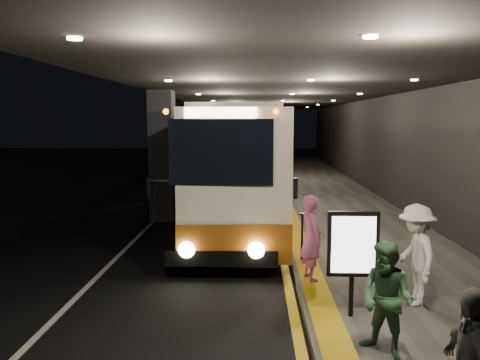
{
  "coord_description": "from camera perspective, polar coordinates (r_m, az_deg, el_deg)",
  "views": [
    {
      "loc": [
        1.67,
        -11.67,
        3.41
      ],
      "look_at": [
        1.21,
        1.69,
        1.7
      ],
      "focal_mm": 35.0,
      "sensor_mm": 36.0,
      "label": 1
    }
  ],
  "objects": [
    {
      "name": "ground",
      "position": [
        12.27,
        -6.0,
        -8.89
      ],
      "size": [
        90.0,
        90.0,
        0.0
      ],
      "primitive_type": "plane",
      "color": "black"
    },
    {
      "name": "lane_line_white",
      "position": [
        17.36,
        -9.62,
        -4.12
      ],
      "size": [
        0.12,
        50.0,
        0.01
      ],
      "primitive_type": "cube",
      "color": "silver",
      "rests_on": "ground"
    },
    {
      "name": "kerb_stripe_yellow",
      "position": [
        17.03,
        4.23,
        -4.27
      ],
      "size": [
        0.18,
        50.0,
        0.01
      ],
      "primitive_type": "cube",
      "color": "gold",
      "rests_on": "ground"
    },
    {
      "name": "sidewalk",
      "position": [
        17.28,
        12.24,
        -4.01
      ],
      "size": [
        4.5,
        50.0,
        0.15
      ],
      "primitive_type": "cube",
      "color": "#514C44",
      "rests_on": "ground"
    },
    {
      "name": "tactile_strip",
      "position": [
        17.02,
        5.92,
        -3.77
      ],
      "size": [
        0.5,
        50.0,
        0.01
      ],
      "primitive_type": "cube",
      "color": "gold",
      "rests_on": "sidewalk"
    },
    {
      "name": "terminal_wall",
      "position": [
        17.5,
        19.8,
        5.52
      ],
      "size": [
        0.1,
        50.0,
        6.0
      ],
      "primitive_type": "cube",
      "color": "black",
      "rests_on": "ground"
    },
    {
      "name": "support_columns",
      "position": [
        16.03,
        -9.45,
        2.86
      ],
      "size": [
        0.8,
        24.8,
        4.4
      ],
      "color": "black",
      "rests_on": "ground"
    },
    {
      "name": "canopy",
      "position": [
        16.73,
        4.91,
        11.34
      ],
      "size": [
        9.0,
        50.0,
        0.4
      ],
      "primitive_type": "cube",
      "color": "black",
      "rests_on": "support_columns"
    },
    {
      "name": "coach_main",
      "position": [
        15.4,
        -0.71,
        1.17
      ],
      "size": [
        2.97,
        11.91,
        3.68
      ],
      "rotation": [
        0.0,
        0.0,
        0.05
      ],
      "color": "beige",
      "rests_on": "ground"
    },
    {
      "name": "coach_second",
      "position": [
        30.79,
        0.79,
        4.35
      ],
      "size": [
        3.24,
        12.25,
        3.81
      ],
      "rotation": [
        0.0,
        0.0,
        0.06
      ],
      "color": "beige",
      "rests_on": "ground"
    },
    {
      "name": "passenger_boarding",
      "position": [
        9.72,
        8.65,
        -6.97
      ],
      "size": [
        0.59,
        0.74,
        1.76
      ],
      "primitive_type": "imported",
      "rotation": [
        0.0,
        0.0,
        1.87
      ],
      "color": "#A34C7C",
      "rests_on": "sidewalk"
    },
    {
      "name": "passenger_waiting_green",
      "position": [
        6.96,
        17.46,
        -13.7
      ],
      "size": [
        0.9,
        0.9,
        1.62
      ],
      "primitive_type": "imported",
      "rotation": [
        0.0,
        0.0,
        -0.79
      ],
      "color": "#3A6940",
      "rests_on": "sidewalk"
    },
    {
      "name": "passenger_waiting_white",
      "position": [
        8.94,
        20.66,
        -8.5
      ],
      "size": [
        0.6,
        1.19,
        1.8
      ],
      "primitive_type": "imported",
      "rotation": [
        0.0,
        0.0,
        -1.52
      ],
      "color": "white",
      "rests_on": "sidewalk"
    },
    {
      "name": "info_sign",
      "position": [
        7.99,
        13.58,
        -7.84
      ],
      "size": [
        0.84,
        0.13,
        1.79
      ],
      "rotation": [
        0.0,
        0.0,
        0.01
      ],
      "color": "black",
      "rests_on": "sidewalk"
    },
    {
      "name": "stanchion_post",
      "position": [
        11.06,
        7.57,
        -6.94
      ],
      "size": [
        0.05,
        0.05,
        1.11
      ],
      "primitive_type": "cylinder",
      "color": "black",
      "rests_on": "sidewalk"
    }
  ]
}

